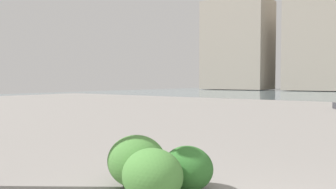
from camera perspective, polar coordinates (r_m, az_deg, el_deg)
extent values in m
cube|color=#9E9384|center=(72.16, 28.66, 12.90)|extent=(16.52, 15.70, 30.42)
cube|color=#9E9384|center=(73.82, 12.89, 8.92)|extent=(14.43, 10.72, 20.31)
ellipsoid|color=#477F38|center=(4.39, -2.92, -14.88)|extent=(0.89, 0.80, 0.76)
ellipsoid|color=#2D6628|center=(4.85, 3.69, -13.59)|extent=(0.81, 0.73, 0.69)
ellipsoid|color=#477F38|center=(5.01, -5.91, -12.26)|extent=(0.97, 0.88, 0.83)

